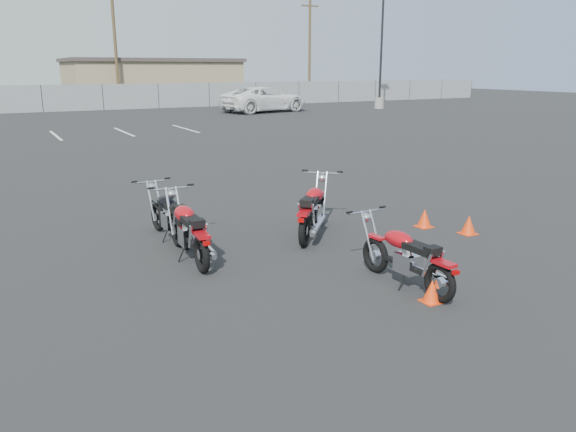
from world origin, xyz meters
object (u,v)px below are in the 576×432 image
motorcycle_front_red (189,231)px  motorcycle_rear_red (407,257)px  white_van (264,92)px  motorcycle_third_red (313,210)px  motorcycle_second_black (171,216)px

motorcycle_front_red → motorcycle_rear_red: size_ratio=1.09×
motorcycle_rear_red → white_van: white_van is taller
motorcycle_third_red → motorcycle_rear_red: motorcycle_third_red is taller
motorcycle_front_red → white_van: (14.50, 26.74, 0.88)m
motorcycle_front_red → motorcycle_second_black: motorcycle_front_red is taller
motorcycle_third_red → motorcycle_rear_red: (-0.13, -2.70, -0.05)m
motorcycle_front_red → motorcycle_second_black: (0.06, 1.13, -0.03)m
motorcycle_front_red → motorcycle_third_red: motorcycle_third_red is taller
motorcycle_second_black → motorcycle_third_red: size_ratio=1.06×
motorcycle_front_red → motorcycle_third_red: (2.36, 0.17, 0.01)m
motorcycle_front_red → motorcycle_rear_red: (2.23, -2.53, -0.04)m
motorcycle_second_black → motorcycle_rear_red: motorcycle_second_black is taller
motorcycle_rear_red → white_van: (12.27, 29.27, 0.92)m
motorcycle_second_black → motorcycle_third_red: bearing=-22.6°
motorcycle_rear_red → white_van: bearing=67.3°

